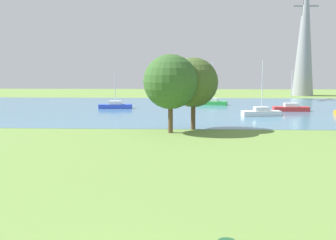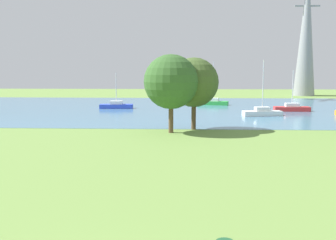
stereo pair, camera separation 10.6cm
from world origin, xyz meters
name	(u,v)px [view 1 (the left image)]	position (x,y,z in m)	size (l,w,h in m)	color
ground_plane	(150,145)	(0.00, 22.00, 0.00)	(160.00, 160.00, 0.00)	olive
water_surface	(167,108)	(0.00, 50.00, 0.01)	(140.00, 40.00, 0.02)	teal
sailboat_red	(291,108)	(17.25, 47.05, 0.45)	(4.82, 1.57, 5.58)	red
sailboat_green	(212,102)	(6.98, 55.82, 0.46)	(5.01, 2.53, 6.84)	green
sailboat_blue	(115,105)	(-7.49, 49.64, 0.44)	(4.88, 1.79, 5.17)	blue
sailboat_white	(261,112)	(12.21, 41.47, 0.46)	(4.96, 2.16, 6.84)	white
tree_mid_shore	(170,82)	(1.37, 27.93, 4.71)	(5.02, 5.02, 7.23)	brown
tree_west_far	(193,83)	(3.50, 29.95, 4.57)	(4.78, 4.78, 6.97)	brown
electricity_pylon	(305,31)	(27.53, 78.31, 13.44)	(6.40, 4.40, 26.86)	gray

